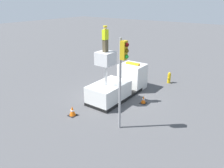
{
  "coord_description": "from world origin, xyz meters",
  "views": [
    {
      "loc": [
        -12.78,
        -9.03,
        7.3
      ],
      "look_at": [
        -2.29,
        -1.34,
        2.19
      ],
      "focal_mm": 35.0,
      "sensor_mm": 36.0,
      "label": 1
    }
  ],
  "objects_px": {
    "bucket_truck": "(119,85)",
    "traffic_cone_rear": "(72,111)",
    "worker": "(105,39)",
    "traffic_cone_curbside": "(143,100)",
    "traffic_light_pole": "(122,67)",
    "fire_hydrant": "(169,78)"
  },
  "relations": [
    {
      "from": "worker",
      "to": "fire_hydrant",
      "type": "height_order",
      "value": "worker"
    },
    {
      "from": "worker",
      "to": "traffic_light_pole",
      "type": "height_order",
      "value": "worker"
    },
    {
      "from": "worker",
      "to": "traffic_light_pole",
      "type": "distance_m",
      "value": 3.66
    },
    {
      "from": "traffic_light_pole",
      "to": "worker",
      "type": "bearing_deg",
      "value": 52.86
    },
    {
      "from": "bucket_truck",
      "to": "traffic_light_pole",
      "type": "bearing_deg",
      "value": -143.5
    },
    {
      "from": "fire_hydrant",
      "to": "traffic_cone_rear",
      "type": "height_order",
      "value": "fire_hydrant"
    },
    {
      "from": "traffic_light_pole",
      "to": "fire_hydrant",
      "type": "bearing_deg",
      "value": 4.55
    },
    {
      "from": "traffic_cone_curbside",
      "to": "worker",
      "type": "bearing_deg",
      "value": 125.87
    },
    {
      "from": "traffic_cone_curbside",
      "to": "fire_hydrant",
      "type": "bearing_deg",
      "value": 1.65
    },
    {
      "from": "bucket_truck",
      "to": "traffic_cone_rear",
      "type": "relative_size",
      "value": 8.54
    },
    {
      "from": "bucket_truck",
      "to": "worker",
      "type": "xyz_separation_m",
      "value": [
        -1.67,
        0.0,
        3.84
      ]
    },
    {
      "from": "bucket_truck",
      "to": "traffic_cone_rear",
      "type": "height_order",
      "value": "bucket_truck"
    },
    {
      "from": "worker",
      "to": "traffic_light_pole",
      "type": "relative_size",
      "value": 0.32
    },
    {
      "from": "fire_hydrant",
      "to": "traffic_light_pole",
      "type": "bearing_deg",
      "value": -175.45
    },
    {
      "from": "traffic_light_pole",
      "to": "traffic_cone_rear",
      "type": "xyz_separation_m",
      "value": [
        -0.65,
        3.49,
        -3.51
      ]
    },
    {
      "from": "traffic_cone_rear",
      "to": "traffic_cone_curbside",
      "type": "relative_size",
      "value": 1.15
    },
    {
      "from": "fire_hydrant",
      "to": "traffic_cone_rear",
      "type": "xyz_separation_m",
      "value": [
        -9.54,
        2.78,
        -0.18
      ]
    },
    {
      "from": "traffic_light_pole",
      "to": "fire_hydrant",
      "type": "relative_size",
      "value": 5.27
    },
    {
      "from": "bucket_truck",
      "to": "traffic_cone_curbside",
      "type": "relative_size",
      "value": 9.81
    },
    {
      "from": "bucket_truck",
      "to": "fire_hydrant",
      "type": "height_order",
      "value": "bucket_truck"
    },
    {
      "from": "fire_hydrant",
      "to": "traffic_cone_curbside",
      "type": "height_order",
      "value": "fire_hydrant"
    },
    {
      "from": "traffic_light_pole",
      "to": "fire_hydrant",
      "type": "distance_m",
      "value": 9.52
    }
  ]
}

